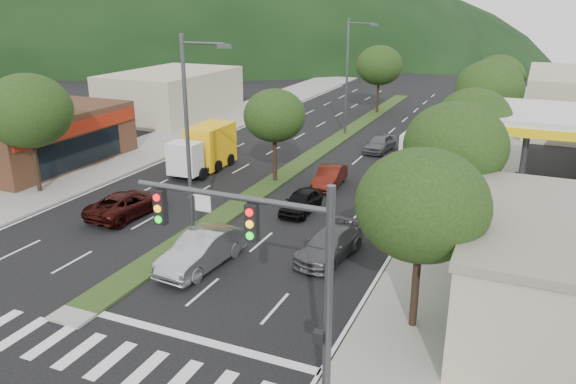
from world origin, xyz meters
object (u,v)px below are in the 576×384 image
at_px(sedan_silver, 202,250).
at_px(car_queue_b, 329,245).
at_px(tree_l_a, 28,111).
at_px(tree_med_near, 275,116).
at_px(car_queue_d, 410,163).
at_px(car_queue_e, 380,143).
at_px(car_queue_a, 301,202).
at_px(tree_r_d, 489,89).
at_px(streetlight_mid, 349,72).
at_px(motorhome, 431,146).
at_px(tree_r_c, 474,120).
at_px(box_truck, 206,150).
at_px(tree_r_a, 422,205).
at_px(car_queue_c, 330,177).
at_px(traffic_signal, 275,260).
at_px(tree_r_b, 455,146).
at_px(suv_maroon, 127,204).
at_px(streetlight_near, 191,129).
at_px(tree_r_e, 498,77).
at_px(tree_med_far, 379,65).

relative_size(sedan_silver, car_queue_b, 1.09).
distance_m(tree_l_a, car_queue_b, 20.27).
xyz_separation_m(tree_med_near, car_queue_d, (7.80, 5.41, -3.68)).
relative_size(tree_l_a, car_queue_e, 1.78).
bearing_deg(car_queue_a, tree_r_d, 64.49).
bearing_deg(streetlight_mid, motorhome, -43.17).
distance_m(tree_r_c, car_queue_d, 6.72).
bearing_deg(box_truck, tree_r_a, 139.14).
bearing_deg(tree_r_d, car_queue_c, -125.62).
relative_size(traffic_signal, tree_med_near, 1.16).
bearing_deg(car_queue_c, car_queue_b, -74.51).
distance_m(car_queue_c, car_queue_d, 6.47).
bearing_deg(tree_l_a, motorhome, 34.75).
distance_m(tree_r_b, suv_maroon, 17.76).
xyz_separation_m(tree_r_b, tree_l_a, (-24.50, -2.00, 0.15)).
height_order(tree_r_a, tree_r_d, tree_r_d).
bearing_deg(tree_med_near, streetlight_near, -88.82).
relative_size(tree_r_d, tree_r_e, 1.07).
bearing_deg(tree_med_far, tree_r_b, -69.44).
height_order(tree_med_near, sedan_silver, tree_med_near).
height_order(tree_l_a, motorhome, tree_l_a).
bearing_deg(sedan_silver, box_truck, 125.81).
xyz_separation_m(tree_r_a, streetlight_mid, (-11.79, 29.00, 0.76)).
relative_size(tree_med_far, streetlight_mid, 0.69).
bearing_deg(tree_l_a, tree_med_near, 32.62).
xyz_separation_m(traffic_signal, tree_l_a, (-21.53, 11.54, 0.54)).
bearing_deg(tree_med_far, tree_l_a, -110.19).
bearing_deg(car_queue_c, car_queue_a, -93.15).
xyz_separation_m(tree_r_b, tree_med_near, (-12.00, 6.00, -0.61)).
xyz_separation_m(tree_med_near, car_queue_b, (7.20, -9.59, -3.77)).
relative_size(car_queue_c, car_queue_e, 0.99).
height_order(car_queue_c, motorhome, motorhome).
xyz_separation_m(tree_r_e, tree_med_near, (-12.00, -22.00, -0.46)).
height_order(traffic_signal, car_queue_a, traffic_signal).
distance_m(tree_r_e, streetlight_mid, 13.73).
distance_m(traffic_signal, car_queue_e, 30.56).
relative_size(tree_r_c, motorhome, 0.75).
bearing_deg(suv_maroon, streetlight_near, 171.96).
distance_m(tree_r_c, car_queue_e, 12.04).
height_order(traffic_signal, sedan_silver, traffic_signal).
xyz_separation_m(streetlight_near, sedan_silver, (2.05, -2.77, -4.77)).
xyz_separation_m(sedan_silver, car_queue_c, (1.44, 13.18, -0.15)).
bearing_deg(tree_r_a, tree_r_e, 90.00).
distance_m(traffic_signal, tree_r_c, 21.74).
relative_size(suv_maroon, car_queue_a, 1.33).
bearing_deg(sedan_silver, car_queue_c, 88.97).
xyz_separation_m(tree_r_c, car_queue_b, (-4.80, -11.59, -4.09)).
bearing_deg(tree_r_d, tree_med_near, -135.00).
distance_m(traffic_signal, tree_l_a, 24.43).
distance_m(traffic_signal, streetlight_mid, 35.66).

